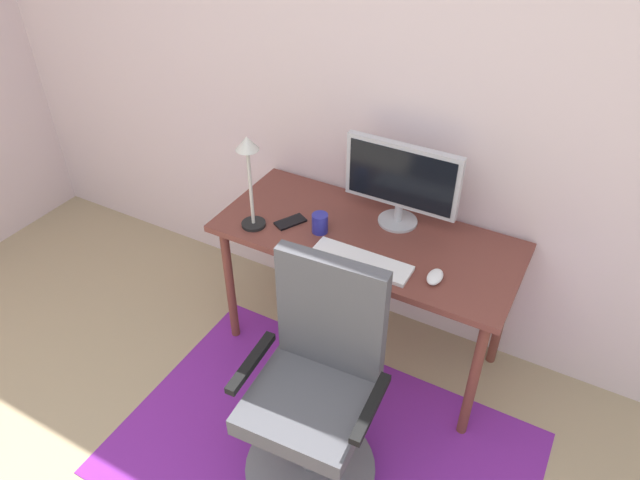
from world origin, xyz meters
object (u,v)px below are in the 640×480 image
at_px(coffee_cup, 320,223).
at_px(office_chair, 315,403).
at_px(keyboard, 361,261).
at_px(cell_phone, 290,222).
at_px(monitor, 402,179).
at_px(desk_lamp, 249,166).
at_px(computer_mouse, 435,277).
at_px(desk, 366,249).

xyz_separation_m(coffee_cup, office_chair, (0.31, -0.61, -0.37)).
bearing_deg(keyboard, cell_phone, 165.54).
bearing_deg(monitor, desk_lamp, -149.11).
bearing_deg(desk_lamp, keyboard, -0.82).
bearing_deg(coffee_cup, keyboard, -23.46).
bearing_deg(keyboard, monitor, 86.59).
relative_size(keyboard, coffee_cup, 4.75).
bearing_deg(keyboard, desk_lamp, 179.18).
bearing_deg(monitor, computer_mouse, -46.40).
bearing_deg(office_chair, desk_lamp, 136.31).
distance_m(cell_phone, office_chair, 0.83).
height_order(monitor, office_chair, monitor).
bearing_deg(coffee_cup, office_chair, -62.71).
distance_m(desk, computer_mouse, 0.41).
height_order(desk_lamp, office_chair, desk_lamp).
xyz_separation_m(keyboard, computer_mouse, (0.31, 0.04, 0.01)).
height_order(keyboard, computer_mouse, computer_mouse).
xyz_separation_m(keyboard, coffee_cup, (-0.26, 0.11, 0.04)).
height_order(keyboard, desk_lamp, desk_lamp).
bearing_deg(desk_lamp, office_chair, -40.05).
bearing_deg(desk, keyboard, -72.15).
bearing_deg(coffee_cup, cell_phone, -177.63).
distance_m(monitor, coffee_cup, 0.40).
xyz_separation_m(keyboard, office_chair, (0.06, -0.50, -0.33)).
xyz_separation_m(monitor, office_chair, (0.04, -0.84, -0.55)).
bearing_deg(office_chair, computer_mouse, 61.51).
relative_size(desk_lamp, office_chair, 0.44).
distance_m(monitor, office_chair, 1.00).
xyz_separation_m(computer_mouse, office_chair, (-0.25, -0.54, -0.34)).
bearing_deg(desk_lamp, cell_phone, 35.46).
distance_m(coffee_cup, office_chair, 0.78).
bearing_deg(monitor, keyboard, -93.41).
bearing_deg(cell_phone, keyboard, 13.68).
relative_size(monitor, cell_phone, 3.72).
height_order(desk, cell_phone, cell_phone).
bearing_deg(cell_phone, office_chair, -24.21).
distance_m(monitor, keyboard, 0.41).
xyz_separation_m(monitor, desk_lamp, (-0.56, -0.34, 0.08)).
relative_size(computer_mouse, desk_lamp, 0.23).
height_order(desk, computer_mouse, computer_mouse).
height_order(computer_mouse, office_chair, office_chair).
relative_size(desk, keyboard, 3.14).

